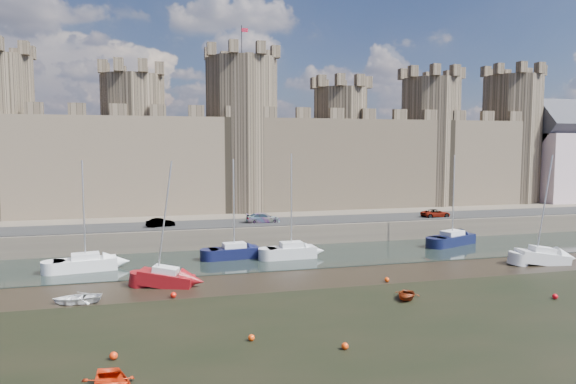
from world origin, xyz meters
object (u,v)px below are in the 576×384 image
(sailboat_0, at_px, (86,263))
(sailboat_2, at_px, (291,251))
(car_3, at_px, (436,213))
(car_2, at_px, (263,218))
(sailboat_1, at_px, (234,251))
(sailboat_5, at_px, (542,256))
(sailboat_3, at_px, (452,239))
(sailboat_4, at_px, (166,278))
(car_1, at_px, (161,223))

(sailboat_0, bearing_deg, sailboat_2, -7.73)
(car_3, height_order, sailboat_2, sailboat_2)
(car_2, xyz_separation_m, sailboat_1, (-5.06, -8.86, -2.30))
(car_3, relative_size, sailboat_5, 0.35)
(sailboat_1, relative_size, sailboat_3, 0.97)
(car_3, bearing_deg, sailboat_1, 102.73)
(sailboat_0, relative_size, sailboat_3, 0.97)
(car_3, height_order, sailboat_4, sailboat_4)
(sailboat_1, bearing_deg, sailboat_3, -3.88)
(sailboat_1, height_order, sailboat_4, sailboat_4)
(car_2, distance_m, car_3, 24.19)
(sailboat_0, relative_size, sailboat_2, 0.95)
(sailboat_2, relative_size, sailboat_3, 1.02)
(car_1, xyz_separation_m, sailboat_4, (0.23, -17.98, -2.26))
(sailboat_0, distance_m, sailboat_5, 46.80)
(car_1, height_order, sailboat_4, sailboat_4)
(car_1, xyz_separation_m, sailboat_2, (13.78, -10.02, -2.17))
(car_2, distance_m, sailboat_5, 32.40)
(car_1, distance_m, sailboat_4, 18.12)
(sailboat_0, height_order, sailboat_2, sailboat_2)
(sailboat_4, bearing_deg, sailboat_2, 49.10)
(car_2, bearing_deg, sailboat_5, -124.89)
(car_3, bearing_deg, sailboat_5, -177.01)
(sailboat_1, relative_size, sailboat_4, 0.98)
(sailboat_4, distance_m, sailboat_5, 38.43)
(sailboat_5, bearing_deg, car_2, 151.73)
(car_1, xyz_separation_m, sailboat_3, (35.18, -7.64, -2.21))
(sailboat_2, bearing_deg, sailboat_0, 179.09)
(sailboat_1, relative_size, sailboat_5, 0.95)
(sailboat_0, xyz_separation_m, sailboat_3, (42.52, 2.72, 0.01))
(car_2, height_order, sailboat_1, sailboat_1)
(sailboat_0, xyz_separation_m, sailboat_2, (21.13, 0.33, 0.05))
(sailboat_3, relative_size, sailboat_5, 0.97)
(car_1, distance_m, car_3, 36.95)
(car_1, bearing_deg, car_3, -105.06)
(sailboat_1, bearing_deg, sailboat_4, -134.05)
(car_2, relative_size, sailboat_5, 0.38)
(sailboat_0, xyz_separation_m, sailboat_4, (7.58, -7.63, -0.04))
(sailboat_0, height_order, sailboat_5, sailboat_5)
(sailboat_4, bearing_deg, sailboat_5, 17.13)
(car_2, bearing_deg, sailboat_2, -172.52)
(car_1, height_order, car_3, car_3)
(sailboat_0, bearing_deg, sailboat_1, -1.68)
(car_1, relative_size, sailboat_5, 0.29)
(car_1, relative_size, car_2, 0.76)
(sailboat_0, bearing_deg, car_3, 3.72)
(car_2, distance_m, sailboat_0, 22.90)
(car_1, xyz_separation_m, sailboat_5, (38.65, -19.02, -2.25))
(car_2, xyz_separation_m, sailboat_4, (-12.54, -18.32, -2.34))
(car_3, bearing_deg, sailboat_4, 112.94)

